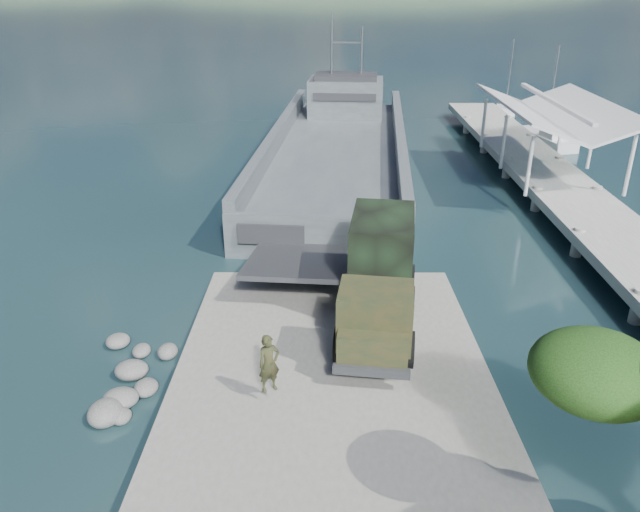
{
  "coord_description": "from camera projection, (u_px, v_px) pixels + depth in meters",
  "views": [
    {
      "loc": [
        -0.35,
        -16.23,
        12.01
      ],
      "look_at": [
        -0.4,
        6.0,
        1.81
      ],
      "focal_mm": 35.0,
      "sensor_mm": 36.0,
      "label": 1
    }
  ],
  "objects": [
    {
      "name": "ground",
      "position": [
        332.0,
        387.0,
        19.76
      ],
      "size": [
        1400.0,
        1400.0,
        0.0
      ],
      "primitive_type": "plane",
      "color": "#19333D",
      "rests_on": "ground"
    },
    {
      "name": "military_truck",
      "position": [
        380.0,
        277.0,
        21.8
      ],
      "size": [
        3.35,
        7.89,
        3.55
      ],
      "rotation": [
        0.0,
        0.0,
        -0.13
      ],
      "color": "black",
      "rests_on": "boat_ramp"
    },
    {
      "name": "pier",
      "position": [
        552.0,
        168.0,
        36.12
      ],
      "size": [
        6.4,
        44.0,
        6.1
      ],
      "color": "gray",
      "rests_on": "ground"
    },
    {
      "name": "soldier",
      "position": [
        270.0,
        375.0,
        17.97
      ],
      "size": [
        0.79,
        0.71,
        1.8
      ],
      "primitive_type": "imported",
      "rotation": [
        0.0,
        0.0,
        0.53
      ],
      "color": "#22311B",
      "rests_on": "boat_ramp"
    },
    {
      "name": "sailboat_far",
      "position": [
        505.0,
        114.0,
        55.4
      ],
      "size": [
        3.18,
        5.91,
        6.91
      ],
      "rotation": [
        0.0,
        0.0,
        -0.28
      ],
      "color": "silver",
      "rests_on": "ground"
    },
    {
      "name": "shoreline_rocks",
      "position": [
        141.0,
        377.0,
        20.23
      ],
      "size": [
        3.2,
        5.6,
        0.9
      ],
      "primitive_type": null,
      "color": "#51524F",
      "rests_on": "ground"
    },
    {
      "name": "sailboat_near",
      "position": [
        546.0,
        139.0,
        47.07
      ],
      "size": [
        3.15,
        6.29,
        7.37
      ],
      "rotation": [
        0.0,
        0.0,
        0.24
      ],
      "color": "silver",
      "rests_on": "ground"
    },
    {
      "name": "landing_craft",
      "position": [
        338.0,
        159.0,
        40.59
      ],
      "size": [
        10.93,
        33.89,
        9.91
      ],
      "rotation": [
        0.0,
        0.0,
        -0.09
      ],
      "color": "#454B51",
      "rests_on": "ground"
    },
    {
      "name": "boat_ramp",
      "position": [
        333.0,
        400.0,
        18.75
      ],
      "size": [
        10.0,
        18.0,
        0.5
      ],
      "primitive_type": "cube",
      "color": "gray",
      "rests_on": "ground"
    }
  ]
}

